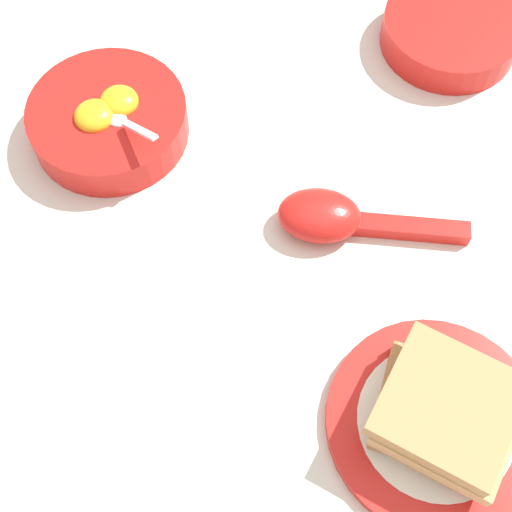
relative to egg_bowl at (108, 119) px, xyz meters
name	(u,v)px	position (x,y,z in m)	size (l,w,h in m)	color
ground_plane	(343,191)	(0.22, 0.11, -0.02)	(3.00, 3.00, 0.00)	silver
egg_bowl	(108,119)	(0.00, 0.00, 0.00)	(0.16, 0.16, 0.07)	red
toast_plate	(435,423)	(0.42, -0.01, -0.02)	(0.18, 0.18, 0.01)	red
toast_sandwich	(446,412)	(0.42, -0.01, 0.02)	(0.13, 0.13, 0.05)	tan
soup_spoon	(335,218)	(0.24, 0.07, -0.01)	(0.16, 0.14, 0.04)	red
congee_bowl	(451,31)	(0.17, 0.33, 0.00)	(0.15, 0.15, 0.03)	red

